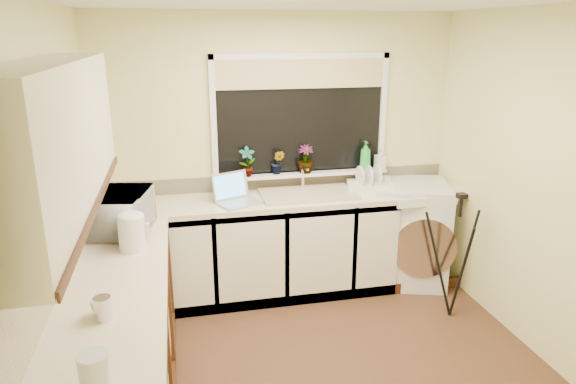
{
  "coord_description": "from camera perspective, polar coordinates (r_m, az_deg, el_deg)",
  "views": [
    {
      "loc": [
        -0.89,
        -2.97,
        2.27
      ],
      "look_at": [
        -0.12,
        0.55,
        1.15
      ],
      "focal_mm": 32.1,
      "sensor_mm": 36.0,
      "label": 1
    }
  ],
  "objects": [
    {
      "name": "tripod",
      "position": [
        4.41,
        18.07,
        -6.81
      ],
      "size": [
        0.68,
        0.68,
        1.07
      ],
      "primitive_type": null,
      "rotation": [
        0.0,
        0.0,
        0.41
      ],
      "color": "black",
      "rests_on": "floor"
    },
    {
      "name": "window_blind",
      "position": [
        4.57,
        1.51,
        12.95
      ],
      "size": [
        1.5,
        0.02,
        0.25
      ],
      "primitive_type": "cube",
      "color": "tan",
      "rests_on": "wall_back"
    },
    {
      "name": "soap_bottle_clear",
      "position": [
        4.86,
        10.15,
        3.62
      ],
      "size": [
        0.09,
        0.09,
        0.19
      ],
      "primitive_type": "imported",
      "rotation": [
        0.0,
        0.0,
        0.02
      ],
      "color": "#999999",
      "rests_on": "windowsill"
    },
    {
      "name": "laptop",
      "position": [
        4.34,
        -5.87,
        -0.33
      ],
      "size": [
        0.42,
        0.41,
        0.24
      ],
      "rotation": [
        0.0,
        0.0,
        0.42
      ],
      "color": "#A8A8B0",
      "rests_on": "worktop_back"
    },
    {
      "name": "plant_b",
      "position": [
        4.61,
        -1.13,
        3.33
      ],
      "size": [
        0.15,
        0.13,
        0.22
      ],
      "primitive_type": "imported",
      "rotation": [
        0.0,
        0.0,
        -0.4
      ],
      "color": "#999999",
      "rests_on": "windowsill"
    },
    {
      "name": "cup_back",
      "position": [
        4.84,
        10.76,
        1.12
      ],
      "size": [
        0.13,
        0.13,
        0.1
      ],
      "primitive_type": "imported",
      "rotation": [
        0.0,
        0.0,
        0.06
      ],
      "color": "beige",
      "rests_on": "worktop_back"
    },
    {
      "name": "windowsill",
      "position": [
        4.69,
        1.51,
        2.02
      ],
      "size": [
        1.6,
        0.14,
        0.03
      ],
      "primitive_type": "cube",
      "color": "white",
      "rests_on": "wall_back"
    },
    {
      "name": "floor",
      "position": [
        3.84,
        3.73,
        -19.0
      ],
      "size": [
        3.2,
        3.2,
        0.0
      ],
      "primitive_type": "plane",
      "color": "#503120",
      "rests_on": "ground"
    },
    {
      "name": "wall_front",
      "position": [
        2.01,
        16.71,
        -14.85
      ],
      "size": [
        3.2,
        0.0,
        3.2
      ],
      "primitive_type": "plane",
      "rotation": [
        -1.57,
        0.0,
        0.0
      ],
      "color": "beige",
      "rests_on": "ground"
    },
    {
      "name": "washing_machine",
      "position": [
        4.97,
        13.14,
        -4.36
      ],
      "size": [
        0.83,
        0.82,
        0.95
      ],
      "primitive_type": "cube",
      "rotation": [
        0.0,
        0.0,
        -0.3
      ],
      "color": "silver",
      "rests_on": "floor"
    },
    {
      "name": "soap_bottle_green",
      "position": [
        4.81,
        8.57,
        4.01
      ],
      "size": [
        0.11,
        0.11,
        0.27
      ],
      "primitive_type": "imported",
      "rotation": [
        0.0,
        0.0,
        -0.04
      ],
      "color": "green",
      "rests_on": "windowsill"
    },
    {
      "name": "kettle",
      "position": [
        3.52,
        -16.9,
        -4.38
      ],
      "size": [
        0.17,
        0.17,
        0.23
      ],
      "primitive_type": "cylinder",
      "color": "white",
      "rests_on": "worktop_left"
    },
    {
      "name": "upper_cabinet",
      "position": [
        2.62,
        -24.34,
        5.41
      ],
      "size": [
        0.28,
        1.9,
        0.7
      ],
      "primitive_type": "cube",
      "color": "silver",
      "rests_on": "wall_left"
    },
    {
      "name": "splashback_back",
      "position": [
        4.72,
        -1.02,
        1.31
      ],
      "size": [
        3.2,
        0.02,
        0.14
      ],
      "primitive_type": "cube",
      "color": "beige",
      "rests_on": "wall_back"
    },
    {
      "name": "base_cabinet_left",
      "position": [
        3.26,
        -18.2,
        -18.01
      ],
      "size": [
        0.54,
        2.4,
        0.86
      ],
      "primitive_type": "cube",
      "color": "silver",
      "rests_on": "floor"
    },
    {
      "name": "microwave",
      "position": [
        3.86,
        -17.88,
        -2.13
      ],
      "size": [
        0.45,
        0.58,
        0.29
      ],
      "primitive_type": "imported",
      "rotation": [
        0.0,
        0.0,
        1.36
      ],
      "color": "white",
      "rests_on": "worktop_left"
    },
    {
      "name": "worktop_back",
      "position": [
        4.48,
        -0.28,
        -0.79
      ],
      "size": [
        3.2,
        0.6,
        0.04
      ],
      "primitive_type": "cube",
      "color": "beige",
      "rests_on": "base_cabinet_back"
    },
    {
      "name": "base_cabinet_back",
      "position": [
        4.59,
        -4.27,
        -6.41
      ],
      "size": [
        2.55,
        0.6,
        0.86
      ],
      "primitive_type": "cube",
      "color": "silver",
      "rests_on": "floor"
    },
    {
      "name": "steel_jar",
      "position": [
        2.77,
        -19.82,
        -12.01
      ],
      "size": [
        0.09,
        0.09,
        0.12
      ],
      "primitive_type": "cylinder",
      "color": "silver",
      "rests_on": "worktop_left"
    },
    {
      "name": "dish_rack",
      "position": [
        4.73,
        9.1,
        0.61
      ],
      "size": [
        0.48,
        0.41,
        0.06
      ],
      "primitive_type": "cube",
      "rotation": [
        0.0,
        0.0,
        -0.28
      ],
      "color": "silver",
      "rests_on": "worktop_back"
    },
    {
      "name": "sink",
      "position": [
        4.52,
        2.2,
        -0.22
      ],
      "size": [
        0.82,
        0.46,
        0.03
      ],
      "primitive_type": "cube",
      "color": "tan",
      "rests_on": "worktop_back"
    },
    {
      "name": "plant_a",
      "position": [
        4.53,
        -4.53,
        3.36
      ],
      "size": [
        0.15,
        0.11,
        0.27
      ],
      "primitive_type": "imported",
      "rotation": [
        0.0,
        0.0,
        0.08
      ],
      "color": "#999999",
      "rests_on": "windowsill"
    },
    {
      "name": "faucet",
      "position": [
        4.65,
        1.66,
        1.69
      ],
      "size": [
        0.03,
        0.03,
        0.24
      ],
      "primitive_type": "cylinder",
      "color": "silver",
      "rests_on": "worktop_back"
    },
    {
      "name": "wall_left",
      "position": [
        3.22,
        -24.36,
        -3.24
      ],
      "size": [
        0.0,
        3.0,
        3.0
      ],
      "primitive_type": "plane",
      "rotation": [
        1.57,
        0.0,
        1.57
      ],
      "color": "beige",
      "rests_on": "ground"
    },
    {
      "name": "wall_right",
      "position": [
        4.01,
        26.63,
        0.31
      ],
      "size": [
        0.0,
        3.0,
        3.0
      ],
      "primitive_type": "plane",
      "rotation": [
        1.57,
        0.0,
        -1.57
      ],
      "color": "beige",
      "rests_on": "ground"
    },
    {
      "name": "window_glass",
      "position": [
        4.64,
        1.4,
        8.35
      ],
      "size": [
        1.5,
        0.02,
        1.0
      ],
      "primitive_type": "cube",
      "color": "black",
      "rests_on": "wall_back"
    },
    {
      "name": "worktop_left",
      "position": [
        3.03,
        -19.0,
        -11.02
      ],
      "size": [
        0.6,
        2.4,
        0.04
      ],
      "primitive_type": "cube",
      "color": "beige",
      "rests_on": "base_cabinet_left"
    },
    {
      "name": "glass_jug",
      "position": [
        2.26,
        -20.59,
        -18.38
      ],
      "size": [
        0.12,
        0.12,
        0.18
      ],
      "primitive_type": "cylinder",
      "color": "silver",
      "rests_on": "worktop_left"
    },
    {
      "name": "plant_c",
      "position": [
        4.65,
        1.95,
        3.66
      ],
      "size": [
        0.15,
        0.15,
        0.25
      ],
      "primitive_type": "imported",
      "rotation": [
        0.0,
        0.0,
        -0.06
      ],
      "color": "#999999",
      "rests_on": "windowsill"
    },
    {
      "name": "wall_back",
      "position": [
        4.67,
        -1.06,
        4.35
      ],
      "size": [
        3.2,
        0.0,
        3.2
      ],
      "primitive_type": "plane",
      "rotation": [
        1.57,
        0.0,
        0.0
      ],
      "color": "beige",
      "rests_on": "ground"
    },
    {
      "name": "splashback_left",
      "position": [
        2.98,
        -24.99,
        -7.01
      ],
      "size": [
        0.02,
        2.4,
        0.45
      ],
      "primitive_type": "cube",
      "color": "beige",
      "rests_on": "wall_left"
    },
    {
      "name": "cup_left",
      "position": [
        2.82,
        -20.15,
        -11.9
      ],
      "size": [
        0.11,
        0.11,
        0.08
      ],
      "primitive_type": "imported",
      "rotation": [
        0.0,
        0.0,
        -0.32
      ],
      "color": "beige",
      "rests_on": "worktop_left"
    }
  ]
}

